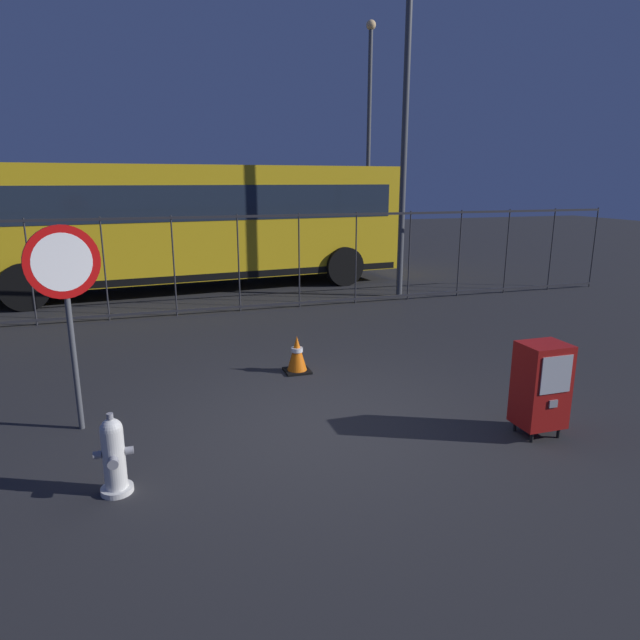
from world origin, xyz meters
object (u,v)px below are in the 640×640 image
stop_sign (66,286)px  traffic_cone (297,354)px  fire_hydrant (114,456)px  street_light_near_left (369,127)px  bus_near (189,220)px  newspaper_box_primary (541,385)px  street_light_near_right (405,121)px

stop_sign → traffic_cone: size_ratio=4.21×
traffic_cone → fire_hydrant: bearing=-132.4°
street_light_near_left → fire_hydrant: bearing=-120.2°
traffic_cone → bus_near: 7.19m
newspaper_box_primary → traffic_cone: size_ratio=1.92×
street_light_near_right → traffic_cone: bearing=-130.0°
newspaper_box_primary → bus_near: bus_near is taller
fire_hydrant → street_light_near_right: size_ratio=0.11×
newspaper_box_primary → street_light_near_left: (3.59, 13.67, 3.84)m
newspaper_box_primary → stop_sign: 5.07m
street_light_near_left → traffic_cone: bearing=-116.8°
stop_sign → street_light_near_right: bearing=40.4°
bus_near → street_light_near_left: (6.39, 3.97, 2.70)m
fire_hydrant → stop_sign: bearing=106.1°
fire_hydrant → street_light_near_left: bearing=59.8°
newspaper_box_primary → street_light_near_left: 14.65m
traffic_cone → street_light_near_left: size_ratio=0.07×
street_light_near_right → stop_sign: bearing=-139.6°
bus_near → street_light_near_left: street_light_near_left is taller
traffic_cone → street_light_near_right: bearing=50.0°
fire_hydrant → traffic_cone: 3.46m
newspaper_box_primary → street_light_near_right: 8.04m
newspaper_box_primary → bus_near: bearing=106.1°
traffic_cone → street_light_near_right: street_light_near_right is taller
street_light_near_left → street_light_near_right: bearing=-105.7°
bus_near → traffic_cone: bearing=-88.3°
traffic_cone → street_light_near_right: size_ratio=0.08×
stop_sign → bus_near: bearing=76.8°
street_light_near_left → street_light_near_right: 6.85m
street_light_near_right → street_light_near_left: bearing=74.3°
stop_sign → bus_near: 8.30m
newspaper_box_primary → stop_sign: (-4.69, 1.62, 1.03)m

